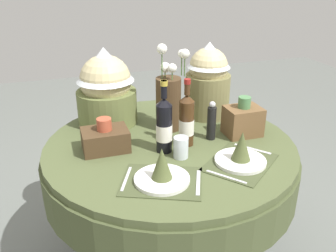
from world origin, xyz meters
name	(u,v)px	position (x,y,z in m)	size (l,w,h in m)	color
dining_table	(170,167)	(0.00, 0.00, 0.61)	(1.32, 1.32, 0.76)	#4C5633
place_setting_left	(162,172)	(-0.15, -0.34, 0.80)	(0.42, 0.38, 0.16)	#41492B
place_setting_right	(241,154)	(0.24, -0.30, 0.80)	(0.43, 0.42, 0.16)	#41492B
flower_vase	(169,99)	(0.05, 0.17, 0.93)	(0.19, 0.14, 0.48)	#47331E
wine_bottle_left	(164,125)	(-0.06, -0.08, 0.90)	(0.08, 0.08, 0.36)	black
wine_bottle_right	(187,120)	(0.07, -0.04, 0.89)	(0.08, 0.08, 0.35)	#422814
tumbler_near_left	(180,147)	(0.00, -0.16, 0.81)	(0.07, 0.07, 0.10)	silver
pepper_mill	(211,122)	(0.22, -0.03, 0.85)	(0.05, 0.05, 0.21)	black
gift_tub_back_left	(106,85)	(-0.26, 0.37, 0.98)	(0.34, 0.34, 0.44)	olive
gift_tub_back_right	(208,77)	(0.33, 0.29, 0.99)	(0.27, 0.27, 0.45)	olive
woven_basket_side_left	(105,139)	(-0.33, 0.03, 0.82)	(0.23, 0.16, 0.17)	#47331E
woven_basket_side_right	(243,120)	(0.40, -0.03, 0.84)	(0.19, 0.15, 0.21)	brown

